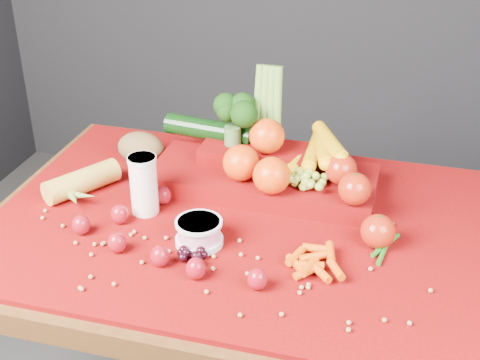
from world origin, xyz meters
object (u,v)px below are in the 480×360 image
(table, at_px, (238,260))
(milk_glass, at_px, (144,183))
(yogurt_bowl, at_px, (199,232))
(produce_mound, at_px, (270,165))

(table, xyz_separation_m, milk_glass, (-0.21, -0.02, 0.18))
(table, distance_m, yogurt_bowl, 0.18)
(produce_mound, bearing_deg, milk_glass, -143.70)
(yogurt_bowl, bearing_deg, milk_glass, 150.76)
(milk_glass, relative_size, produce_mound, 0.23)
(produce_mound, bearing_deg, yogurt_bowl, -108.23)
(table, height_order, produce_mound, produce_mound)
(table, height_order, yogurt_bowl, yogurt_bowl)
(milk_glass, bearing_deg, produce_mound, 36.30)
(milk_glass, distance_m, produce_mound, 0.30)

